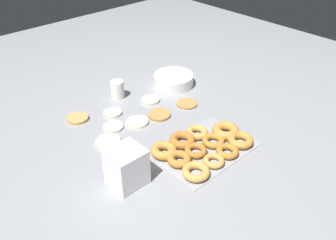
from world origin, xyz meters
The scene contains 13 objects.
ground_plane centered at (0.00, 0.00, 0.00)m, with size 3.00×3.00×0.00m, color gray.
pancake_0 centered at (0.20, 0.00, 0.01)m, with size 0.10×0.10×0.01m, color #B27F42.
pancake_1 centered at (-0.11, 0.17, 0.01)m, with size 0.08×0.08×0.01m, color beige.
pancake_2 centered at (-0.07, 0.04, 0.01)m, with size 0.10×0.10×0.01m, color beige.
pancake_3 centered at (0.04, 0.02, 0.01)m, with size 0.10×0.10×0.01m, color #B27F42.
pancake_4 centered at (-0.25, 0.01, 0.01)m, with size 0.10×0.10×0.01m, color beige.
pancake_5 centered at (0.09, 0.14, 0.01)m, with size 0.09×0.09×0.01m, color beige.
pancake_6 centered at (-0.25, 0.24, 0.01)m, with size 0.09×0.09×0.01m, color tan.
pancake_7 centered at (-0.17, 0.08, 0.01)m, with size 0.08×0.08×0.01m, color beige.
donut_tray centered at (0.00, -0.28, 0.02)m, with size 0.39×0.27×0.04m.
batter_bowl centered at (0.29, 0.19, 0.03)m, with size 0.20×0.20×0.06m.
container_stack centered at (-0.33, -0.23, 0.07)m, with size 0.12×0.11×0.14m.
paper_cup centered at (0.00, 0.28, 0.04)m, with size 0.06×0.06×0.09m.
Camera 1 is at (-0.84, -0.99, 0.88)m, focal length 38.00 mm.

